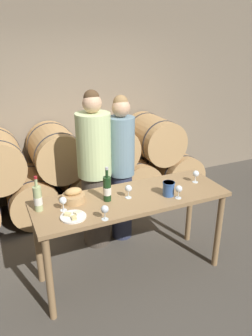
{
  "coord_description": "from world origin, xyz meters",
  "views": [
    {
      "loc": [
        -1.2,
        -2.53,
        2.35
      ],
      "look_at": [
        0.0,
        0.13,
        1.15
      ],
      "focal_mm": 35.0,
      "sensor_mm": 36.0,
      "label": 1
    }
  ],
  "objects_px": {
    "person_left": "(95,171)",
    "cheese_plate": "(73,216)",
    "wine_glass_right": "(179,189)",
    "wine_glass_far_right": "(196,174)",
    "wine_glass_center": "(128,189)",
    "bread_basket": "(74,196)",
    "wine_bottle_white": "(38,198)",
    "blue_crock": "(169,188)",
    "wine_glass_far_left": "(63,201)",
    "tasting_table": "(131,208)",
    "wine_glass_left": "(105,210)",
    "wine_bottle_red": "(107,189)",
    "person_right": "(121,168)"
  },
  "relations": [
    {
      "from": "person_right",
      "to": "cheese_plate",
      "type": "bearing_deg",
      "value": -134.42
    },
    {
      "from": "wine_glass_center",
      "to": "wine_glass_far_right",
      "type": "relative_size",
      "value": 1.0
    },
    {
      "from": "wine_bottle_red",
      "to": "wine_glass_left",
      "type": "xyz_separation_m",
      "value": [
        -0.14,
        -0.31,
        -0.03
      ]
    },
    {
      "from": "wine_glass_right",
      "to": "wine_glass_far_right",
      "type": "distance_m",
      "value": 0.43
    },
    {
      "from": "wine_bottle_white",
      "to": "bread_basket",
      "type": "xyz_separation_m",
      "value": [
        0.33,
        0.03,
        -0.06
      ]
    },
    {
      "from": "wine_bottle_red",
      "to": "wine_glass_far_left",
      "type": "height_order",
      "value": "wine_bottle_red"
    },
    {
      "from": "wine_glass_center",
      "to": "cheese_plate",
      "type": "bearing_deg",
      "value": -166.75
    },
    {
      "from": "wine_glass_far_left",
      "to": "wine_bottle_white",
      "type": "bearing_deg",
      "value": 154.66
    },
    {
      "from": "tasting_table",
      "to": "wine_glass_left",
      "type": "bearing_deg",
      "value": -143.19
    },
    {
      "from": "wine_bottle_white",
      "to": "bread_basket",
      "type": "distance_m",
      "value": 0.34
    },
    {
      "from": "wine_bottle_white",
      "to": "blue_crock",
      "type": "height_order",
      "value": "wine_bottle_white"
    },
    {
      "from": "tasting_table",
      "to": "wine_bottle_red",
      "type": "height_order",
      "value": "wine_bottle_red"
    },
    {
      "from": "wine_glass_far_right",
      "to": "bread_basket",
      "type": "bearing_deg",
      "value": 175.06
    },
    {
      "from": "bread_basket",
      "to": "wine_bottle_white",
      "type": "bearing_deg",
      "value": -173.92
    },
    {
      "from": "wine_bottle_red",
      "to": "blue_crock",
      "type": "relative_size",
      "value": 2.41
    },
    {
      "from": "blue_crock",
      "to": "cheese_plate",
      "type": "xyz_separation_m",
      "value": [
        -0.95,
        -0.03,
        -0.07
      ]
    },
    {
      "from": "tasting_table",
      "to": "cheese_plate",
      "type": "bearing_deg",
      "value": -166.84
    },
    {
      "from": "tasting_table",
      "to": "bread_basket",
      "type": "xyz_separation_m",
      "value": [
        -0.53,
        0.14,
        0.17
      ]
    },
    {
      "from": "wine_bottle_red",
      "to": "wine_glass_left",
      "type": "height_order",
      "value": "wine_bottle_red"
    },
    {
      "from": "blue_crock",
      "to": "wine_glass_far_left",
      "type": "distance_m",
      "value": 1.01
    },
    {
      "from": "blue_crock",
      "to": "bread_basket",
      "type": "distance_m",
      "value": 0.9
    },
    {
      "from": "wine_bottle_white",
      "to": "wine_glass_right",
      "type": "height_order",
      "value": "wine_bottle_white"
    },
    {
      "from": "person_left",
      "to": "cheese_plate",
      "type": "xyz_separation_m",
      "value": [
        -0.48,
        -0.82,
        -0.02
      ]
    },
    {
      "from": "tasting_table",
      "to": "wine_glass_far_right",
      "type": "bearing_deg",
      "value": 1.89
    },
    {
      "from": "person_right",
      "to": "cheese_plate",
      "type": "distance_m",
      "value": 1.15
    },
    {
      "from": "wine_glass_left",
      "to": "wine_glass_center",
      "type": "distance_m",
      "value": 0.44
    },
    {
      "from": "cheese_plate",
      "to": "wine_bottle_white",
      "type": "bearing_deg",
      "value": 134.75
    },
    {
      "from": "wine_glass_left",
      "to": "wine_glass_right",
      "type": "distance_m",
      "value": 0.78
    },
    {
      "from": "tasting_table",
      "to": "wine_glass_far_right",
      "type": "height_order",
      "value": "wine_glass_far_right"
    },
    {
      "from": "cheese_plate",
      "to": "wine_glass_left",
      "type": "height_order",
      "value": "wine_glass_left"
    },
    {
      "from": "wine_bottle_white",
      "to": "wine_glass_far_left",
      "type": "relative_size",
      "value": 2.49
    },
    {
      "from": "tasting_table",
      "to": "wine_glass_center",
      "type": "relative_size",
      "value": 14.36
    },
    {
      "from": "wine_bottle_white",
      "to": "cheese_plate",
      "type": "relative_size",
      "value": 1.46
    },
    {
      "from": "wine_bottle_white",
      "to": "wine_glass_center",
      "type": "xyz_separation_m",
      "value": [
        0.82,
        -0.11,
        -0.02
      ]
    },
    {
      "from": "wine_bottle_red",
      "to": "person_right",
      "type": "bearing_deg",
      "value": 56.78
    },
    {
      "from": "cheese_plate",
      "to": "wine_glass_center",
      "type": "height_order",
      "value": "wine_glass_center"
    },
    {
      "from": "bread_basket",
      "to": "wine_glass_center",
      "type": "distance_m",
      "value": 0.52
    },
    {
      "from": "wine_bottle_white",
      "to": "wine_glass_far_right",
      "type": "distance_m",
      "value": 1.61
    },
    {
      "from": "blue_crock",
      "to": "bread_basket",
      "type": "bearing_deg",
      "value": 163.66
    },
    {
      "from": "blue_crock",
      "to": "cheese_plate",
      "type": "relative_size",
      "value": 0.62
    },
    {
      "from": "cheese_plate",
      "to": "wine_glass_far_left",
      "type": "height_order",
      "value": "wine_glass_far_left"
    },
    {
      "from": "wine_bottle_red",
      "to": "wine_glass_far_left",
      "type": "xyz_separation_m",
      "value": [
        -0.42,
        -0.02,
        -0.03
      ]
    },
    {
      "from": "cheese_plate",
      "to": "wine_glass_far_right",
      "type": "relative_size",
      "value": 1.7
    },
    {
      "from": "wine_bottle_white",
      "to": "wine_bottle_red",
      "type": "bearing_deg",
      "value": -6.81
    },
    {
      "from": "cheese_plate",
      "to": "person_left",
      "type": "bearing_deg",
      "value": 59.76
    },
    {
      "from": "wine_bottle_red",
      "to": "wine_glass_far_left",
      "type": "distance_m",
      "value": 0.42
    },
    {
      "from": "person_right",
      "to": "bread_basket",
      "type": "bearing_deg",
      "value": -143.03
    },
    {
      "from": "wine_glass_far_right",
      "to": "blue_crock",
      "type": "bearing_deg",
      "value": -160.95
    },
    {
      "from": "cheese_plate",
      "to": "wine_glass_left",
      "type": "bearing_deg",
      "value": -30.87
    },
    {
      "from": "person_left",
      "to": "wine_bottle_white",
      "type": "bearing_deg",
      "value": -141.41
    }
  ]
}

